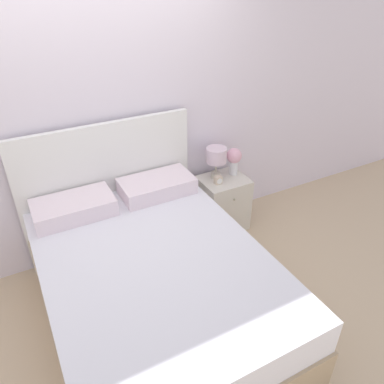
{
  "coord_description": "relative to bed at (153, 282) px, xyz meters",
  "views": [
    {
      "loc": [
        -0.69,
        -2.89,
        2.39
      ],
      "look_at": [
        0.54,
        -0.57,
        0.77
      ],
      "focal_mm": 35.0,
      "sensor_mm": 36.0,
      "label": 1
    }
  ],
  "objects": [
    {
      "name": "alarm_clock",
      "position": [
        0.99,
        0.7,
        0.26
      ],
      "size": [
        0.07,
        0.06,
        0.08
      ],
      "color": "beige",
      "rests_on": "nightstand"
    },
    {
      "name": "nightstand",
      "position": [
        1.09,
        0.75,
        -0.06
      ],
      "size": [
        0.46,
        0.41,
        0.57
      ],
      "color": "silver",
      "rests_on": "ground_plane"
    },
    {
      "name": "ground_plane",
      "position": [
        0.0,
        0.96,
        -0.34
      ],
      "size": [
        12.0,
        12.0,
        0.0
      ],
      "primitive_type": "plane",
      "color": "#CCB28E"
    },
    {
      "name": "bed",
      "position": [
        0.0,
        0.0,
        0.0
      ],
      "size": [
        1.54,
        2.06,
        1.28
      ],
      "color": "tan",
      "rests_on": "ground_plane"
    },
    {
      "name": "flower_vase",
      "position": [
        1.23,
        0.8,
        0.39
      ],
      "size": [
        0.15,
        0.15,
        0.28
      ],
      "color": "white",
      "rests_on": "nightstand"
    },
    {
      "name": "wall_back",
      "position": [
        0.0,
        1.03,
        0.96
      ],
      "size": [
        8.0,
        0.06,
        2.6
      ],
      "color": "white",
      "rests_on": "ground_plane"
    },
    {
      "name": "table_lamp",
      "position": [
        1.03,
        0.81,
        0.45
      ],
      "size": [
        0.2,
        0.2,
        0.32
      ],
      "color": "beige",
      "rests_on": "nightstand"
    }
  ]
}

